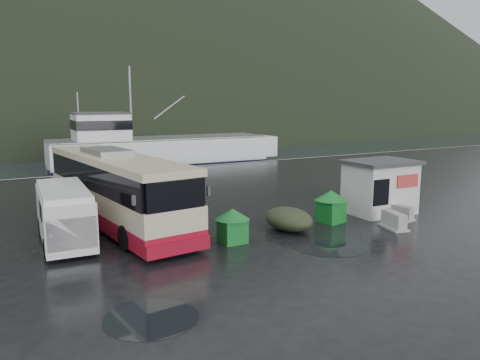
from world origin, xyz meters
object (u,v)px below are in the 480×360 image
white_van (66,242)px  jersey_barrier_a (399,219)px  coach_bus (118,224)px  waste_bin_left (233,242)px  waste_bin_right (330,222)px  fishing_trawler (161,156)px  jersey_barrier_b (393,228)px  dome_tent (288,230)px  ticket_kiosk (379,213)px

white_van → jersey_barrier_a: white_van is taller
coach_bus → waste_bin_left: bearing=-63.3°
coach_bus → waste_bin_right: coach_bus is taller
waste_bin_left → fishing_trawler: (7.81, 30.38, 0.00)m
jersey_barrier_b → jersey_barrier_a: bearing=34.7°
waste_bin_right → dome_tent: 2.54m
jersey_barrier_a → fishing_trawler: size_ratio=0.05×
coach_bus → jersey_barrier_a: 13.62m
waste_bin_left → waste_bin_right: (5.63, 0.58, 0.00)m
jersey_barrier_b → fishing_trawler: (0.40, 32.07, 0.00)m
ticket_kiosk → jersey_barrier_b: (-1.62, -2.52, 0.00)m
waste_bin_right → jersey_barrier_b: waste_bin_right is taller
waste_bin_right → dome_tent: bearing=-176.8°
white_van → jersey_barrier_b: (13.38, -5.06, 0.00)m
waste_bin_left → jersey_barrier_a: (8.94, -0.64, 0.00)m
coach_bus → white_van: bearing=-151.0°
waste_bin_left → dome_tent: waste_bin_left is taller
dome_tent → coach_bus: bearing=143.6°
coach_bus → jersey_barrier_a: (12.31, -5.84, 0.00)m
white_van → waste_bin_left: (5.97, -3.37, 0.00)m
dome_tent → jersey_barrier_b: 4.82m
coach_bus → ticket_kiosk: 13.15m
white_van → ticket_kiosk: (15.00, -2.54, 0.00)m
waste_bin_right → jersey_barrier_a: 3.52m
coach_bus → white_van: coach_bus is taller
waste_bin_left → fishing_trawler: size_ratio=0.05×
jersey_barrier_b → fishing_trawler: size_ratio=0.06×
waste_bin_left → ticket_kiosk: bearing=5.2°
white_van → waste_bin_left: bearing=-26.2°
white_van → jersey_barrier_a: (14.91, -4.00, 0.00)m
white_van → dome_tent: white_van is taller
white_van → waste_bin_right: bearing=-10.2°
waste_bin_left → jersey_barrier_a: size_ratio=1.00×
waste_bin_right → dome_tent: size_ratio=0.60×
white_van → ticket_kiosk: 15.22m
waste_bin_left → ticket_kiosk: (9.04, 0.82, 0.00)m
waste_bin_right → fishing_trawler: fishing_trawler is taller
white_van → dome_tent: 9.52m
ticket_kiosk → waste_bin_right: bearing=-174.3°
jersey_barrier_a → waste_bin_left: bearing=175.9°
waste_bin_left → fishing_trawler: 31.37m
coach_bus → fishing_trawler: bearing=59.8°
waste_bin_left → waste_bin_right: bearing=5.9°
waste_bin_left → fishing_trawler: bearing=75.6°
waste_bin_left → dome_tent: size_ratio=0.55×
waste_bin_left → jersey_barrier_a: waste_bin_left is taller
waste_bin_right → ticket_kiosk: bearing=4.0°
waste_bin_left → ticket_kiosk: 9.07m
ticket_kiosk → coach_bus: bearing=162.2°
waste_bin_left → jersey_barrier_b: size_ratio=0.95×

